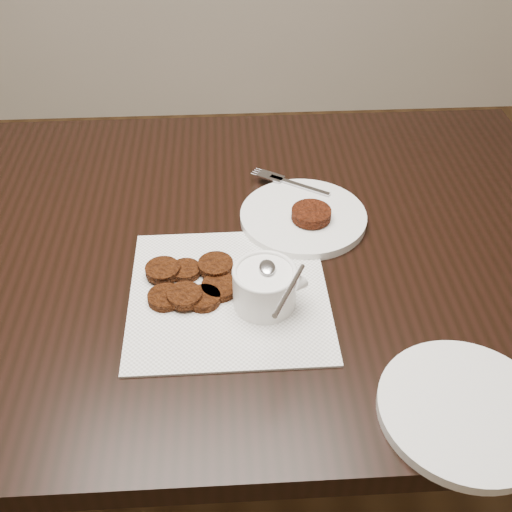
# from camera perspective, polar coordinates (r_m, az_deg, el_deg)

# --- Properties ---
(floor) EXTENTS (4.00, 4.00, 0.00)m
(floor) POSITION_cam_1_polar(r_m,az_deg,el_deg) (1.59, -5.02, -22.18)
(floor) COLOR #54371D
(floor) RESTS_ON ground
(table) EXTENTS (1.39, 0.90, 0.75)m
(table) POSITION_cam_1_polar(r_m,az_deg,el_deg) (1.31, -4.55, -11.48)
(table) COLOR black
(table) RESTS_ON floor
(napkin) EXTENTS (0.31, 0.31, 0.00)m
(napkin) POSITION_cam_1_polar(r_m,az_deg,el_deg) (0.94, -2.55, -3.58)
(napkin) COLOR white
(napkin) RESTS_ON table
(sauce_ramekin) EXTENTS (0.13, 0.13, 0.13)m
(sauce_ramekin) POSITION_cam_1_polar(r_m,az_deg,el_deg) (0.88, 0.82, -1.34)
(sauce_ramekin) COLOR white
(sauce_ramekin) RESTS_ON napkin
(patty_cluster) EXTENTS (0.19, 0.19, 0.02)m
(patty_cluster) POSITION_cam_1_polar(r_m,az_deg,el_deg) (0.95, -6.06, -2.58)
(patty_cluster) COLOR #57240B
(patty_cluster) RESTS_ON napkin
(plate_with_patty) EXTENTS (0.31, 0.31, 0.03)m
(plate_with_patty) POSITION_cam_1_polar(r_m,az_deg,el_deg) (1.08, 4.44, 3.99)
(plate_with_patty) COLOR white
(plate_with_patty) RESTS_ON table
(plate_empty) EXTENTS (0.28, 0.28, 0.02)m
(plate_empty) POSITION_cam_1_polar(r_m,az_deg,el_deg) (0.84, 18.95, -13.46)
(plate_empty) COLOR white
(plate_empty) RESTS_ON table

